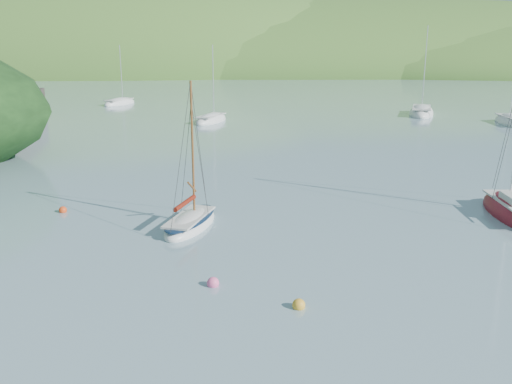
{
  "coord_description": "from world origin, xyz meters",
  "views": [
    {
      "loc": [
        0.35,
        -20.61,
        9.65
      ],
      "look_at": [
        0.14,
        8.0,
        1.87
      ],
      "focal_mm": 40.0,
      "sensor_mm": 36.0,
      "label": 1
    }
  ],
  "objects_px": {
    "daysailer_white": "(190,223)",
    "distant_sloop_d": "(512,123)",
    "distant_sloop_a": "(211,121)",
    "distant_sloop_c": "(120,103)",
    "distant_sloop_b": "(421,113)"
  },
  "relations": [
    {
      "from": "distant_sloop_a",
      "to": "distant_sloop_d",
      "type": "bearing_deg",
      "value": 17.17
    },
    {
      "from": "distant_sloop_b",
      "to": "distant_sloop_d",
      "type": "distance_m",
      "value": 11.66
    },
    {
      "from": "daysailer_white",
      "to": "distant_sloop_c",
      "type": "distance_m",
      "value": 59.01
    },
    {
      "from": "distant_sloop_a",
      "to": "distant_sloop_c",
      "type": "distance_m",
      "value": 23.46
    },
    {
      "from": "distant_sloop_c",
      "to": "distant_sloop_d",
      "type": "bearing_deg",
      "value": 2.32
    },
    {
      "from": "distant_sloop_a",
      "to": "distant_sloop_b",
      "type": "bearing_deg",
      "value": 33.99
    },
    {
      "from": "distant_sloop_b",
      "to": "distant_sloop_c",
      "type": "relative_size",
      "value": 1.3
    },
    {
      "from": "distant_sloop_a",
      "to": "distant_sloop_b",
      "type": "relative_size",
      "value": 0.79
    },
    {
      "from": "distant_sloop_b",
      "to": "distant_sloop_d",
      "type": "height_order",
      "value": "distant_sloop_b"
    },
    {
      "from": "distant_sloop_a",
      "to": "daysailer_white",
      "type": "bearing_deg",
      "value": -66.85
    },
    {
      "from": "distant_sloop_b",
      "to": "distant_sloop_c",
      "type": "bearing_deg",
      "value": -179.2
    },
    {
      "from": "daysailer_white",
      "to": "distant_sloop_a",
      "type": "distance_m",
      "value": 38.55
    },
    {
      "from": "distant_sloop_c",
      "to": "distant_sloop_d",
      "type": "height_order",
      "value": "distant_sloop_d"
    },
    {
      "from": "daysailer_white",
      "to": "distant_sloop_d",
      "type": "height_order",
      "value": "distant_sloop_d"
    },
    {
      "from": "daysailer_white",
      "to": "distant_sloop_d",
      "type": "distance_m",
      "value": 49.16
    }
  ]
}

